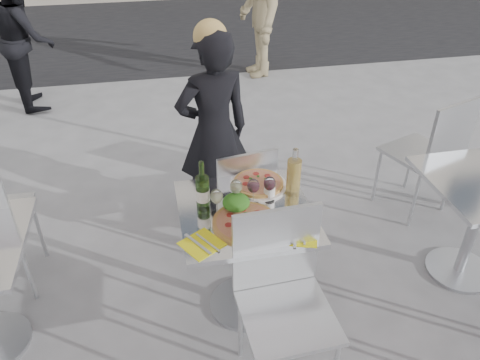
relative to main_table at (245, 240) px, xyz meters
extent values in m
plane|color=slate|center=(0.00, 0.00, -0.54)|extent=(80.00, 80.00, 0.00)
cube|color=black|center=(0.00, 6.50, -0.54)|extent=(24.00, 5.00, 0.00)
cylinder|color=#B7BABF|center=(0.00, 0.00, -0.53)|extent=(0.44, 0.44, 0.02)
cylinder|color=#B7BABF|center=(0.00, 0.00, -0.17)|extent=(0.07, 0.07, 0.72)
cube|color=silver|center=(0.00, 0.00, 0.20)|extent=(0.72, 0.72, 0.03)
cylinder|color=#B7BABF|center=(1.50, 0.00, -0.53)|extent=(0.44, 0.44, 0.02)
cylinder|color=#B7BABF|center=(1.50, 0.00, -0.17)|extent=(0.07, 0.07, 0.72)
cylinder|color=silver|center=(0.20, 0.78, -0.33)|extent=(0.02, 0.02, 0.42)
cylinder|color=silver|center=(-0.13, 0.72, -0.33)|extent=(0.02, 0.02, 0.42)
cylinder|color=silver|center=(0.26, 0.45, -0.33)|extent=(0.02, 0.02, 0.42)
cylinder|color=silver|center=(-0.07, 0.39, -0.33)|extent=(0.02, 0.02, 0.42)
cube|color=silver|center=(0.06, 0.59, -0.11)|extent=(0.45, 0.45, 0.02)
cube|color=silver|center=(0.10, 0.39, 0.12)|extent=(0.39, 0.09, 0.42)
cylinder|color=silver|center=(-0.10, -0.36, -0.30)|extent=(0.03, 0.03, 0.47)
cylinder|color=silver|center=(0.28, -0.34, -0.30)|extent=(0.03, 0.03, 0.47)
cube|color=silver|center=(0.10, -0.54, -0.05)|extent=(0.46, 0.46, 0.03)
cube|color=silver|center=(0.09, -0.32, 0.20)|extent=(0.44, 0.05, 0.47)
cylinder|color=silver|center=(-1.29, 0.72, -0.29)|extent=(0.03, 0.03, 0.50)
cylinder|color=silver|center=(-1.30, 0.32, -0.29)|extent=(0.03, 0.03, 0.50)
cylinder|color=silver|center=(1.64, 1.02, -0.30)|extent=(0.03, 0.03, 0.48)
cylinder|color=silver|center=(1.28, 0.89, -0.30)|extent=(0.03, 0.03, 0.48)
cylinder|color=silver|center=(1.77, 0.66, -0.30)|extent=(0.03, 0.03, 0.48)
cylinder|color=silver|center=(1.41, 0.53, -0.30)|extent=(0.03, 0.03, 0.48)
cube|color=silver|center=(1.52, 0.77, -0.05)|extent=(0.58, 0.58, 0.03)
cube|color=silver|center=(1.60, 0.56, 0.21)|extent=(0.43, 0.18, 0.48)
imported|color=black|center=(-0.03, 0.95, 0.20)|extent=(0.60, 0.45, 1.48)
imported|color=black|center=(-1.74, 3.50, 0.23)|extent=(0.76, 0.87, 1.53)
imported|color=#8F7F5C|center=(0.97, 3.91, 0.37)|extent=(0.72, 1.20, 1.81)
cylinder|color=tan|center=(-0.02, -0.12, 0.22)|extent=(0.35, 0.35, 0.02)
cylinder|color=tan|center=(-0.02, -0.12, 0.23)|extent=(0.31, 0.31, 0.00)
cylinder|color=white|center=(0.12, 0.21, 0.22)|extent=(0.33, 0.33, 0.01)
cylinder|color=tan|center=(0.12, 0.22, 0.23)|extent=(0.29, 0.29, 0.02)
cylinder|color=tan|center=(0.12, 0.21, 0.24)|extent=(0.26, 0.26, 0.00)
cylinder|color=white|center=(-0.05, 0.02, 0.22)|extent=(0.22, 0.22, 0.01)
ellipsoid|color=#236B1A|center=(-0.05, 0.02, 0.26)|extent=(0.15, 0.15, 0.08)
sphere|color=#B21914|center=(-0.01, 0.04, 0.27)|extent=(0.03, 0.03, 0.03)
cylinder|color=#31521F|center=(-0.22, 0.07, 0.31)|extent=(0.07, 0.07, 0.20)
cone|color=#31521F|center=(-0.22, 0.07, 0.41)|extent=(0.07, 0.07, 0.03)
cylinder|color=#31521F|center=(-0.22, 0.07, 0.46)|extent=(0.03, 0.03, 0.10)
cylinder|color=silver|center=(-0.22, 0.07, 0.30)|extent=(0.07, 0.08, 0.07)
cylinder|color=#D9BC5C|center=(0.30, 0.10, 0.32)|extent=(0.08, 0.08, 0.22)
cylinder|color=white|center=(0.30, 0.10, 0.46)|extent=(0.03, 0.03, 0.08)
cylinder|color=white|center=(0.16, 0.10, 0.26)|extent=(0.06, 0.06, 0.09)
cylinder|color=silver|center=(0.16, 0.10, 0.31)|extent=(0.06, 0.06, 0.02)
cylinder|color=white|center=(-0.16, 0.00, 0.21)|extent=(0.06, 0.06, 0.00)
cylinder|color=white|center=(-0.16, 0.00, 0.26)|extent=(0.01, 0.01, 0.09)
ellipsoid|color=white|center=(-0.16, 0.00, 0.33)|extent=(0.07, 0.07, 0.08)
ellipsoid|color=beige|center=(-0.16, 0.00, 0.32)|extent=(0.05, 0.05, 0.05)
cylinder|color=white|center=(-0.04, 0.07, 0.21)|extent=(0.06, 0.06, 0.00)
cylinder|color=white|center=(-0.04, 0.07, 0.26)|extent=(0.01, 0.01, 0.09)
ellipsoid|color=white|center=(-0.04, 0.07, 0.33)|extent=(0.07, 0.07, 0.08)
ellipsoid|color=beige|center=(-0.04, 0.07, 0.32)|extent=(0.05, 0.05, 0.05)
cylinder|color=white|center=(0.06, 0.06, 0.21)|extent=(0.06, 0.06, 0.00)
cylinder|color=white|center=(0.06, 0.06, 0.26)|extent=(0.01, 0.01, 0.09)
ellipsoid|color=white|center=(0.06, 0.06, 0.33)|extent=(0.07, 0.07, 0.08)
ellipsoid|color=#420918|center=(0.06, 0.06, 0.32)|extent=(0.05, 0.05, 0.05)
cylinder|color=white|center=(0.15, 0.06, 0.21)|extent=(0.06, 0.06, 0.00)
cylinder|color=white|center=(0.15, 0.06, 0.26)|extent=(0.01, 0.01, 0.09)
ellipsoid|color=white|center=(0.15, 0.06, 0.33)|extent=(0.07, 0.07, 0.08)
ellipsoid|color=#420918|center=(0.15, 0.06, 0.32)|extent=(0.05, 0.05, 0.05)
cube|color=#F9FA15|center=(-0.27, -0.23, 0.21)|extent=(0.25, 0.25, 0.00)
cube|color=#B7BABF|center=(-0.29, -0.23, 0.22)|extent=(0.12, 0.18, 0.00)
cube|color=#B7BABF|center=(-0.24, -0.23, 0.22)|extent=(0.10, 0.16, 0.00)
cube|color=#F9FA15|center=(0.23, -0.26, 0.21)|extent=(0.23, 0.23, 0.00)
cube|color=#B7BABF|center=(0.21, -0.26, 0.22)|extent=(0.08, 0.19, 0.00)
cube|color=#B7BABF|center=(0.26, -0.26, 0.22)|extent=(0.07, 0.17, 0.00)
camera|label=1|loc=(-0.43, -1.99, 1.76)|focal=35.00mm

